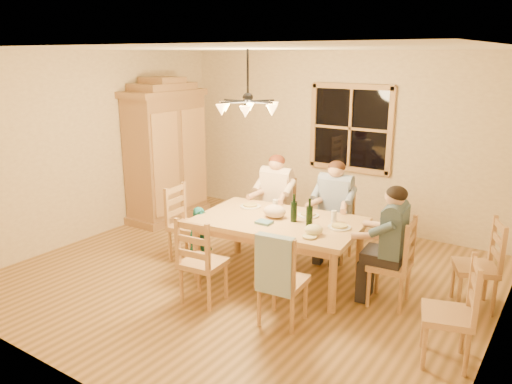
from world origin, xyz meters
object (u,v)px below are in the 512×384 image
Objects in this scene: chandelier at (248,106)px; adult_woman at (276,190)px; dining_table at (279,227)px; chair_far_right at (333,237)px; wine_bottle_b at (309,213)px; adult_slate_man at (393,231)px; chair_spare_back at (474,281)px; chair_end_left at (188,237)px; chair_end_right at (389,278)px; wine_bottle_a at (294,208)px; child at (201,240)px; adult_plaid_man at (335,198)px; chair_near_right at (283,295)px; chair_spare_front at (445,331)px; armoire at (167,155)px; chair_far_left at (276,227)px; chair_near_left at (204,276)px.

adult_woman is (-0.22, 0.98, -1.24)m from chandelier.
dining_table is at bearing 20.87° from chandelier.
chair_far_right is 3.00× the size of wine_bottle_b.
adult_woman is 2.65× the size of wine_bottle_b.
chair_spare_back is at bearing -66.71° from adult_slate_man.
chair_end_left is 1.00× the size of chair_end_right.
chair_spare_back is (0.78, 0.43, -0.54)m from adult_slate_man.
child is (-1.11, -0.38, -0.51)m from wine_bottle_a.
chair_near_right is at bearing 93.37° from adult_plaid_man.
chair_spare_front is at bearing -57.09° from child.
chair_far_right is 1.00× the size of chair_near_right.
wine_bottle_b is at bearing 94.59° from chair_near_right.
chair_near_right is 1.00× the size of chair_end_left.
chair_end_right is at bearing -39.51° from child.
armoire reaches higher than wine_bottle_a.
armoire is 2.34m from chair_far_left.
chair_far_left is 1.13× the size of adult_plaid_man.
chair_far_right is at bearing -1.63° from armoire.
dining_table is at bearing 90.00° from chair_end_left.
chair_far_left and chair_spare_back have the same top height.
adult_woman is 1.11m from wine_bottle_a.
adult_plaid_man is 0.98m from wine_bottle_b.
dining_table is at bearing 62.10° from chair_near_left.
adult_slate_man reaches higher than child.
chair_far_right is at bearing -4.80° from child.
chair_end_left is at bearing 90.00° from chair_end_right.
wine_bottle_b is at bearing 92.33° from adult_plaid_man.
chair_spare_front is (2.67, -1.49, 0.00)m from chair_far_left.
chair_end_left is at bearing 78.85° from chair_spare_back.
chair_near_left reaches higher than dining_table.
chair_far_right is 1.42m from adult_slate_man.
dining_table is 2.04× the size of chair_far_right.
adult_plaid_man is 2.47m from chair_spare_front.
chair_far_left is 1.13× the size of adult_slate_man.
chandelier is at bearing 53.76° from adult_plaid_man.
chair_far_right is at bearing 83.68° from wine_bottle_a.
chair_spare_back is at bearing -34.80° from child.
wine_bottle_a is (2.95, -0.99, -0.13)m from armoire.
adult_slate_man is at bearing 90.00° from chair_end_left.
dining_table is at bearing 82.38° from chair_spare_back.
wine_bottle_a reaches higher than chair_near_right.
chandelier reaches higher than wine_bottle_b.
adult_slate_man is (1.32, 0.13, 0.18)m from dining_table.
chair_end_left is at bearing 27.98° from adult_plaid_man.
adult_slate_man is 2.65× the size of wine_bottle_a.
wine_bottle_b reaches higher than chair_near_right.
chair_near_left is at bearing 116.57° from chair_end_right.
adult_slate_man is at bearing 9.07° from chandelier.
chair_far_left is at bearing 90.00° from chair_near_left.
chair_far_left is (2.20, -0.17, -0.75)m from armoire.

